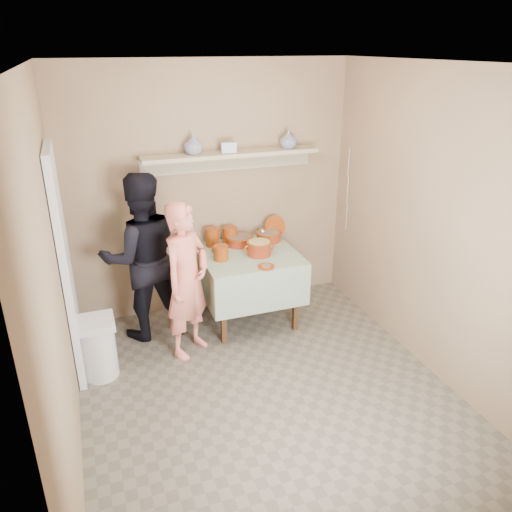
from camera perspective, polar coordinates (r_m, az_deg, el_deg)
name	(u,v)px	position (r m, az deg, el deg)	size (l,w,h in m)	color
ground	(269,396)	(4.34, 1.53, -15.66)	(3.50, 3.50, 0.00)	#635B4D
tile_panel	(66,267)	(4.44, -20.87, -1.20)	(0.06, 0.70, 2.00)	silver
plate_stack_a	(212,237)	(5.22, -5.01, 2.20)	(0.15, 0.15, 0.19)	maroon
plate_stack_b	(230,235)	(5.27, -2.99, 2.38)	(0.15, 0.15, 0.18)	maroon
bowl_stack	(221,253)	(4.88, -4.02, 0.36)	(0.15, 0.15, 0.15)	maroon
empty_bowl	(220,249)	(5.09, -4.17, 0.77)	(0.16, 0.16, 0.05)	maroon
propped_lid	(275,227)	(5.44, 2.19, 3.38)	(0.24, 0.24, 0.02)	maroon
vase_right	(288,139)	(5.26, 3.73, 13.18)	(0.18, 0.18, 0.18)	navy
vase_left	(193,144)	(4.98, -7.17, 12.56)	(0.19, 0.19, 0.20)	navy
ceramic_box	(228,147)	(5.04, -3.17, 12.31)	(0.15, 0.11, 0.11)	navy
person_cook	(187,281)	(4.56, -7.87, -2.82)	(0.54, 0.35, 1.48)	#E87764
person_helper	(142,257)	(4.90, -12.86, -0.15)	(0.81, 0.63, 1.66)	black
room_shell	(272,212)	(3.56, 1.80, 5.00)	(3.04, 3.54, 2.62)	#977B5C
serving_table	(248,263)	(5.11, -0.95, -0.83)	(0.97, 0.97, 0.76)	#4C2D16
cazuela_meat_a	(239,239)	(5.24, -1.91, 1.90)	(0.30, 0.30, 0.10)	maroon
cazuela_meat_b	(269,235)	(5.35, 1.47, 2.36)	(0.28, 0.28, 0.10)	maroon
ladle	(263,231)	(5.32, 0.81, 2.82)	(0.08, 0.26, 0.19)	silver
cazuela_rice	(259,247)	(4.97, 0.37, 1.04)	(0.33, 0.25, 0.14)	maroon
front_plate	(266,266)	(4.72, 1.16, -1.21)	(0.16, 0.16, 0.03)	maroon
wall_shelf	(230,156)	(5.12, -2.93, 11.34)	(1.80, 0.25, 0.21)	tan
trash_bin	(98,348)	(4.61, -17.57, -9.97)	(0.32, 0.32, 0.56)	silver
electrical_cord	(348,190)	(5.56, 10.42, 7.45)	(0.01, 0.05, 0.90)	silver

